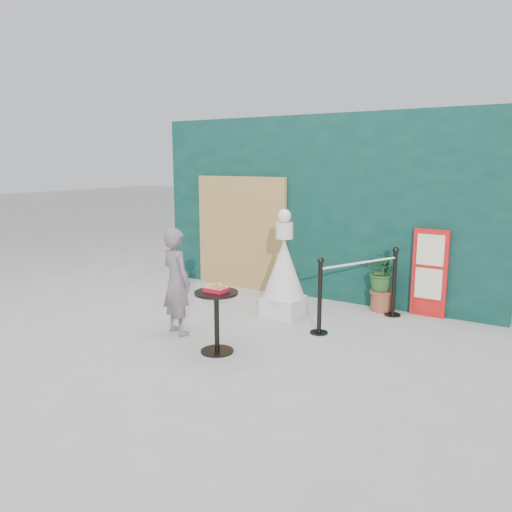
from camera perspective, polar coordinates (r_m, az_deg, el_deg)
name	(u,v)px	position (r m, az deg, el deg)	size (l,w,h in m)	color
ground	(203,354)	(6.08, -6.09, -11.13)	(60.00, 60.00, 0.00)	#ADAAA5
back_wall	(318,208)	(8.38, 7.09, 5.49)	(6.00, 0.30, 3.00)	#092C27
bamboo_fence	(241,233)	(8.94, -1.74, 2.66)	(1.80, 0.08, 2.00)	tan
woman	(177,282)	(6.64, -9.07, -2.91)	(0.52, 0.34, 1.41)	slate
menu_board	(429,273)	(7.72, 19.21, -1.87)	(0.50, 0.07, 1.30)	red
statue	(284,273)	(7.31, 3.21, -1.98)	(0.62, 0.62, 1.59)	silver
cafe_table	(217,312)	(5.98, -4.53, -6.41)	(0.52, 0.52, 0.75)	black
food_basket	(216,289)	(5.90, -4.54, -3.73)	(0.26, 0.19, 0.11)	red
planter	(383,277)	(7.82, 14.28, -2.32)	(0.54, 0.47, 0.92)	#965131
stanchion_barrier	(359,290)	(7.12, 11.69, -3.82)	(0.84, 1.54, 1.03)	black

